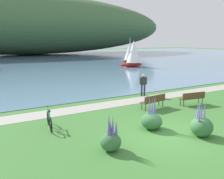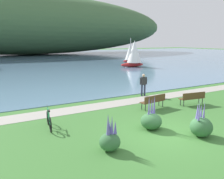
% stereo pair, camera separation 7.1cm
% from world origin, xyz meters
% --- Properties ---
extents(ground_plane, '(200.00, 200.00, 0.00)m').
position_xyz_m(ground_plane, '(0.00, 0.00, 0.00)').
color(ground_plane, '#3D7533').
extents(bay_water, '(180.00, 80.00, 0.04)m').
position_xyz_m(bay_water, '(0.00, 47.37, 0.02)').
color(bay_water, '#5B7F9E').
rests_on(bay_water, ground).
extents(distant_hillside, '(94.80, 28.00, 17.64)m').
position_xyz_m(distant_hillside, '(6.13, 66.47, 8.86)').
color(distant_hillside, '#42663D').
rests_on(distant_hillside, bay_water).
extents(shoreline_path, '(60.00, 1.50, 0.01)m').
position_xyz_m(shoreline_path, '(0.00, 5.81, 0.01)').
color(shoreline_path, '#A39E93').
rests_on(shoreline_path, ground).
extents(park_bench_near_camera, '(1.84, 0.67, 0.88)m').
position_xyz_m(park_bench_near_camera, '(2.09, 3.65, 0.52)').
color(park_bench_near_camera, brown).
rests_on(park_bench_near_camera, ground).
extents(park_bench_further_along, '(1.85, 0.73, 0.88)m').
position_xyz_m(park_bench_further_along, '(4.87, 3.01, 0.52)').
color(park_bench_further_along, brown).
rests_on(park_bench_further_along, ground).
extents(bicycle_leaning_near_bench, '(0.31, 1.76, 1.01)m').
position_xyz_m(bicycle_leaning_near_bench, '(-4.56, 3.49, 0.40)').
color(bicycle_leaning_near_bench, black).
rests_on(bicycle_leaning_near_bench, ground).
extents(person_at_shoreline, '(0.60, 0.29, 1.71)m').
position_xyz_m(person_at_shoreline, '(3.60, 6.75, 0.98)').
color(person_at_shoreline, '#282D47').
rests_on(person_at_shoreline, ground).
extents(echium_bush_closest_to_camera, '(0.99, 0.99, 1.74)m').
position_xyz_m(echium_bush_closest_to_camera, '(1.12, -0.85, 0.48)').
color(echium_bush_closest_to_camera, '#386B3D').
rests_on(echium_bush_closest_to_camera, ground).
extents(echium_bush_beside_closest, '(0.84, 0.84, 1.54)m').
position_xyz_m(echium_bush_beside_closest, '(-3.10, -0.07, 0.42)').
color(echium_bush_beside_closest, '#386B3D').
rests_on(echium_bush_beside_closest, ground).
extents(echium_bush_mid_cluster, '(1.03, 1.03, 1.67)m').
position_xyz_m(echium_bush_mid_cluster, '(-0.25, 0.96, 0.42)').
color(echium_bush_mid_cluster, '#386B3D').
rests_on(echium_bush_mid_cluster, ground).
extents(sailboat_mid_bay, '(4.01, 2.64, 4.57)m').
position_xyz_m(sailboat_mid_bay, '(14.32, 23.61, 2.19)').
color(sailboat_mid_bay, '#B22323').
rests_on(sailboat_mid_bay, bay_water).
extents(sailboat_toward_hillside, '(3.03, 3.01, 3.78)m').
position_xyz_m(sailboat_toward_hillside, '(17.59, 29.60, 1.82)').
color(sailboat_toward_hillside, '#B22323').
rests_on(sailboat_toward_hillside, bay_water).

